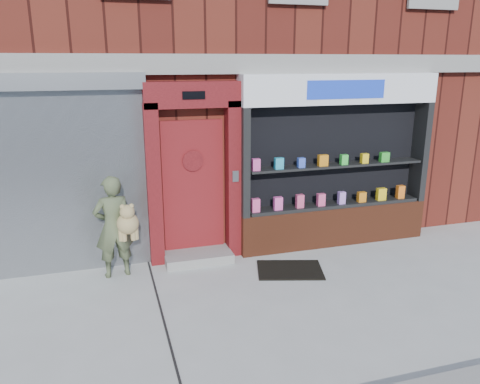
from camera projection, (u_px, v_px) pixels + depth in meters
name	position (u px, v px, depth m)	size (l,w,h in m)	color
ground	(278.00, 304.00, 6.38)	(80.00, 80.00, 0.00)	#9E9E99
building	(188.00, 25.00, 10.82)	(12.00, 8.16, 8.00)	#4A1611
shutter_bay	(42.00, 165.00, 6.87)	(3.10, 0.30, 3.04)	gray
red_door_bay	(194.00, 173.00, 7.50)	(1.52, 0.58, 2.90)	#490C0F
pharmacy_bay	(335.00, 169.00, 8.16)	(3.50, 0.41, 3.00)	maroon
woman	(115.00, 226.00, 7.01)	(0.68, 0.53, 1.58)	#4D5739
doormat	(290.00, 270.00, 7.39)	(1.01, 0.71, 0.03)	black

